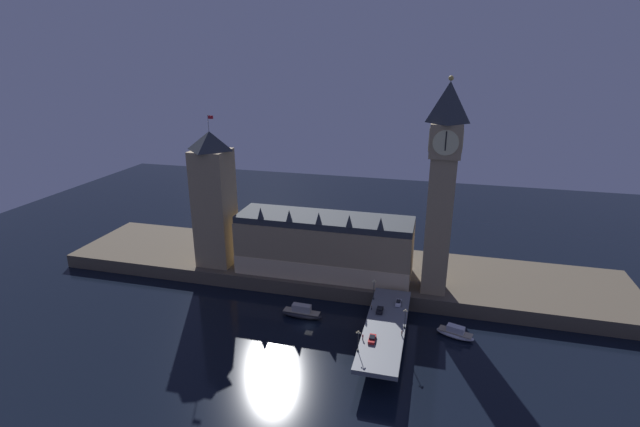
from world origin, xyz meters
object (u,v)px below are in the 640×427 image
at_px(pedestrian_far_rail, 372,307).
at_px(street_lamp_far, 374,287).
at_px(street_lamp_mid, 405,316).
at_px(boat_upstream, 302,313).
at_px(car_northbound_lead, 380,310).
at_px(boat_downstream, 455,333).
at_px(street_lamp_near, 358,338).
at_px(pedestrian_mid_walk, 402,333).
at_px(car_southbound_trail, 398,303).
at_px(victoria_tower, 214,199).
at_px(clock_tower, 442,184).
at_px(car_northbound_trail, 372,339).
at_px(pedestrian_near_rail, 363,337).

relative_size(pedestrian_far_rail, street_lamp_far, 0.25).
bearing_deg(street_lamp_far, street_lamp_mid, -52.26).
relative_size(street_lamp_mid, boat_upstream, 0.44).
xyz_separation_m(street_lamp_mid, boat_upstream, (-34.81, 9.62, -9.64)).
bearing_deg(street_lamp_far, car_northbound_lead, -67.55).
height_order(boat_upstream, boat_downstream, boat_upstream).
distance_m(street_lamp_near, boat_upstream, 35.14).
bearing_deg(boat_upstream, pedestrian_mid_walk, -22.11).
distance_m(boat_upstream, boat_downstream, 50.12).
distance_m(pedestrian_far_rail, street_lamp_mid, 13.88).
xyz_separation_m(car_southbound_trail, pedestrian_mid_walk, (2.65, -17.73, 0.27)).
bearing_deg(victoria_tower, clock_tower, -1.65).
bearing_deg(car_northbound_lead, car_northbound_trail, -90.00).
bearing_deg(street_lamp_mid, car_northbound_trail, -133.21).
bearing_deg(clock_tower, street_lamp_near, -112.61).
bearing_deg(street_lamp_far, pedestrian_near_rail, -89.04).
height_order(pedestrian_mid_walk, street_lamp_near, street_lamp_near).
bearing_deg(clock_tower, boat_upstream, -153.53).
relative_size(pedestrian_mid_walk, street_lamp_far, 0.25).
relative_size(victoria_tower, car_northbound_lead, 13.73).
bearing_deg(clock_tower, street_lamp_far, -139.82).
bearing_deg(car_northbound_lead, victoria_tower, 159.33).
bearing_deg(car_southbound_trail, street_lamp_mid, -77.15).
relative_size(car_southbound_trail, boat_upstream, 0.29).
bearing_deg(boat_downstream, street_lamp_near, -136.45).
height_order(clock_tower, pedestrian_far_rail, clock_tower).
distance_m(clock_tower, boat_upstream, 63.43).
xyz_separation_m(car_northbound_lead, pedestrian_far_rail, (-2.65, 0.58, 0.32)).
distance_m(car_southbound_trail, street_lamp_far, 9.26).
bearing_deg(pedestrian_near_rail, car_southbound_trail, 70.50).
height_order(pedestrian_far_rail, boat_downstream, pedestrian_far_rail).
distance_m(pedestrian_near_rail, street_lamp_mid, 14.57).
relative_size(car_northbound_trail, street_lamp_far, 0.62).
height_order(victoria_tower, car_northbound_trail, victoria_tower).
bearing_deg(boat_upstream, street_lamp_near, -46.10).
bearing_deg(victoria_tower, car_northbound_trail, -31.58).
bearing_deg(street_lamp_mid, boat_downstream, 34.86).
distance_m(pedestrian_mid_walk, pedestrian_far_rail, 16.23).
relative_size(clock_tower, victoria_tower, 1.25).
height_order(victoria_tower, street_lamp_near, victoria_tower).
bearing_deg(car_northbound_lead, clock_tower, 55.81).
bearing_deg(victoria_tower, boat_upstream, -29.31).
bearing_deg(car_southbound_trail, street_lamp_near, -106.55).
bearing_deg(boat_downstream, street_lamp_far, 171.35).
height_order(car_northbound_lead, street_lamp_far, street_lamp_far).
bearing_deg(car_northbound_lead, street_lamp_mid, -41.33).
bearing_deg(boat_upstream, street_lamp_mid, -15.44).
height_order(car_southbound_trail, boat_downstream, car_southbound_trail).
height_order(car_northbound_trail, boat_upstream, car_northbound_trail).
relative_size(victoria_tower, boat_upstream, 4.10).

